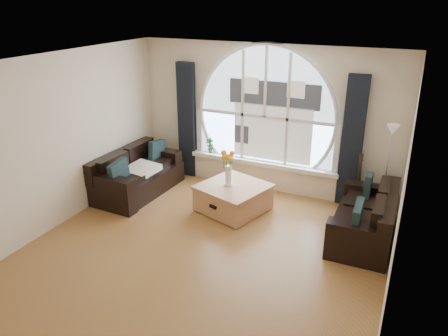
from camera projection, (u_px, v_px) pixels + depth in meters
ground at (198, 258)px, 6.09m from camera, size 5.00×5.50×0.01m
ceiling at (193, 65)px, 5.08m from camera, size 5.00×5.50×0.01m
wall_back at (266, 119)px, 7.90m from camera, size 5.00×0.01×2.70m
wall_front at (26, 295)px, 3.27m from camera, size 5.00×0.01×2.70m
wall_left at (51, 144)px, 6.55m from camera, size 0.01×5.50×2.70m
wall_right at (400, 207)px, 4.62m from camera, size 0.01×5.50×2.70m
attic_slope at (384, 114)px, 4.36m from camera, size 0.92×5.50×0.72m
arched_window at (266, 104)px, 7.77m from camera, size 2.60×0.06×2.15m
window_sill at (262, 163)px, 8.13m from camera, size 2.90×0.22×0.08m
window_frame at (265, 105)px, 7.75m from camera, size 2.76×0.08×2.15m
neighbor_house at (273, 112)px, 7.75m from camera, size 1.70×0.02×1.50m
curtain_left at (187, 121)px, 8.49m from camera, size 0.35×0.12×2.30m
curtain_right at (352, 142)px, 7.26m from camera, size 0.35×0.12×2.30m
sofa_left at (138, 173)px, 7.97m from camera, size 0.98×1.83×0.80m
sofa_right at (365, 214)px, 6.46m from camera, size 0.85×1.70×0.75m
coffee_chest at (233, 197)px, 7.36m from camera, size 1.30×1.30×0.51m
throw_blanket at (141, 169)px, 7.85m from camera, size 0.63×0.63×0.10m
vase_flowers at (228, 164)px, 7.15m from camera, size 0.24×0.24×0.70m
floor_lamp at (386, 172)px, 6.96m from camera, size 0.24×0.24×1.60m
guitar at (359, 181)px, 7.30m from camera, size 0.42×0.34×1.06m
potted_plant at (210, 145)px, 8.49m from camera, size 0.17×0.12×0.30m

